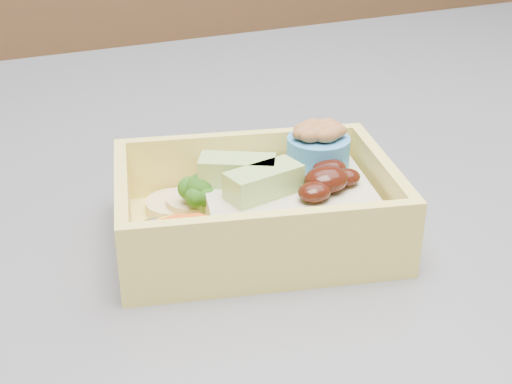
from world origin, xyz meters
name	(u,v)px	position (x,y,z in m)	size (l,w,h in m)	color
bento_box	(265,205)	(-0.05, -0.17, 0.94)	(0.20, 0.17, 0.07)	#EBD661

